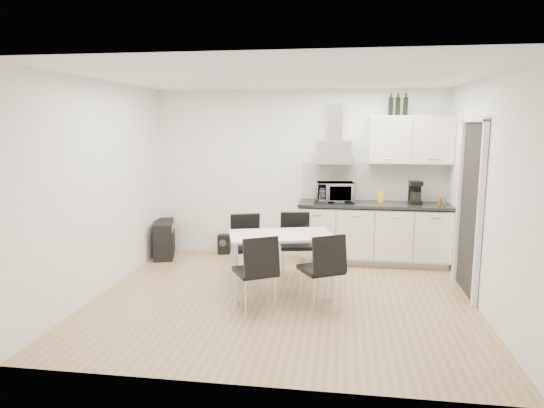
# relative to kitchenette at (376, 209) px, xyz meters

# --- Properties ---
(ground) EXTENTS (4.50, 4.50, 0.00)m
(ground) POSITION_rel_kitchenette_xyz_m (-1.18, -1.73, -0.83)
(ground) COLOR tan
(ground) RESTS_ON ground
(wall_back) EXTENTS (4.50, 0.10, 2.60)m
(wall_back) POSITION_rel_kitchenette_xyz_m (-1.18, 0.27, 0.47)
(wall_back) COLOR white
(wall_back) RESTS_ON ground
(wall_front) EXTENTS (4.50, 0.10, 2.60)m
(wall_front) POSITION_rel_kitchenette_xyz_m (-1.18, -3.73, 0.47)
(wall_front) COLOR white
(wall_front) RESTS_ON ground
(wall_left) EXTENTS (0.10, 4.00, 2.60)m
(wall_left) POSITION_rel_kitchenette_xyz_m (-3.43, -1.73, 0.47)
(wall_left) COLOR white
(wall_left) RESTS_ON ground
(wall_right) EXTENTS (0.10, 4.00, 2.60)m
(wall_right) POSITION_rel_kitchenette_xyz_m (1.07, -1.73, 0.47)
(wall_right) COLOR white
(wall_right) RESTS_ON ground
(ceiling) EXTENTS (4.50, 4.50, 0.00)m
(ceiling) POSITION_rel_kitchenette_xyz_m (-1.18, -1.73, 1.77)
(ceiling) COLOR white
(ceiling) RESTS_ON wall_back
(doorway) EXTENTS (0.08, 1.04, 2.10)m
(doorway) POSITION_rel_kitchenette_xyz_m (1.03, -1.18, 0.22)
(doorway) COLOR white
(doorway) RESTS_ON ground
(kitchenette) EXTENTS (2.22, 0.64, 2.52)m
(kitchenette) POSITION_rel_kitchenette_xyz_m (0.00, 0.00, 0.00)
(kitchenette) COLOR beige
(kitchenette) RESTS_ON ground
(dining_table) EXTENTS (1.39, 1.02, 0.75)m
(dining_table) POSITION_rel_kitchenette_xyz_m (-1.23, -1.55, -0.18)
(dining_table) COLOR white
(dining_table) RESTS_ON ground
(chair_far_left) EXTENTS (0.58, 0.62, 0.88)m
(chair_far_left) POSITION_rel_kitchenette_xyz_m (-1.74, -1.12, -0.39)
(chair_far_left) COLOR black
(chair_far_left) RESTS_ON ground
(chair_far_right) EXTENTS (0.52, 0.57, 0.88)m
(chair_far_right) POSITION_rel_kitchenette_xyz_m (-1.11, -0.90, -0.39)
(chair_far_right) COLOR black
(chair_far_right) RESTS_ON ground
(chair_near_left) EXTENTS (0.63, 0.65, 0.88)m
(chair_near_left) POSITION_rel_kitchenette_xyz_m (-1.45, -2.14, -0.39)
(chair_near_left) COLOR black
(chair_near_left) RESTS_ON ground
(chair_near_right) EXTENTS (0.63, 0.65, 0.88)m
(chair_near_right) POSITION_rel_kitchenette_xyz_m (-0.72, -1.95, -0.39)
(chair_near_right) COLOR black
(chair_near_right) RESTS_ON ground
(guitar_amp) EXTENTS (0.47, 0.73, 0.57)m
(guitar_amp) POSITION_rel_kitchenette_xyz_m (-3.27, -0.15, -0.55)
(guitar_amp) COLOR black
(guitar_amp) RESTS_ON ground
(floor_speaker) EXTENTS (0.20, 0.18, 0.31)m
(floor_speaker) POSITION_rel_kitchenette_xyz_m (-2.38, 0.17, -0.68)
(floor_speaker) COLOR black
(floor_speaker) RESTS_ON ground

